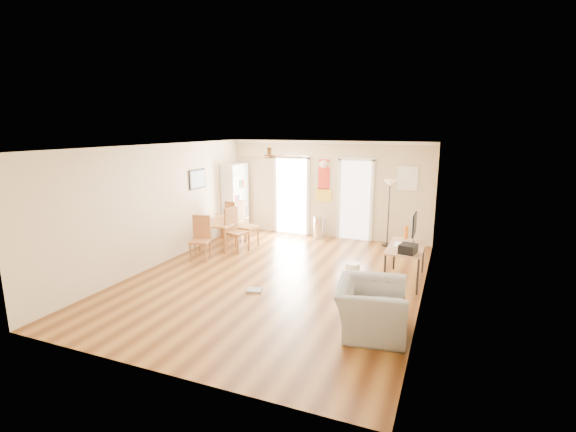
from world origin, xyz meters
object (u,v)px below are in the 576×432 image
at_px(printer, 408,249).
at_px(dining_chair_near, 200,239).
at_px(trash_can, 319,227).
at_px(dining_chair_right_b, 237,230).
at_px(dining_chair_far, 237,221).
at_px(wastebasket_b, 356,282).
at_px(computer_desk, 405,263).
at_px(torchiere_lamp, 388,213).
at_px(dining_table, 224,233).
at_px(bookshelf, 235,199).
at_px(armchair, 371,308).
at_px(dining_chair_right_a, 247,224).
at_px(wastebasket_a, 352,271).

bearing_deg(printer, dining_chair_near, -169.43).
height_order(dining_chair_near, trash_can, dining_chair_near).
xyz_separation_m(dining_chair_right_b, printer, (4.05, -0.97, 0.27)).
distance_m(dining_chair_right_b, printer, 4.17).
bearing_deg(dining_chair_near, printer, -18.00).
distance_m(dining_chair_far, wastebasket_b, 4.37).
height_order(dining_chair_far, trash_can, dining_chair_far).
distance_m(computer_desk, wastebasket_b, 1.15).
bearing_deg(dining_chair_near, computer_desk, -11.93).
xyz_separation_m(dining_chair_near, torchiere_lamp, (3.72, 2.76, 0.35)).
distance_m(dining_table, computer_desk, 4.59).
relative_size(bookshelf, dining_chair_near, 1.96).
xyz_separation_m(dining_table, armchair, (4.30, -3.08, 0.04)).
xyz_separation_m(dining_chair_far, computer_desk, (4.50, -1.41, -0.18)).
bearing_deg(armchair, dining_chair_near, 57.61).
xyz_separation_m(dining_table, dining_chair_far, (0.02, 0.62, 0.20)).
distance_m(trash_can, printer, 3.92).
height_order(bookshelf, dining_chair_far, bookshelf).
relative_size(dining_chair_right_a, dining_chair_near, 1.14).
xyz_separation_m(trash_can, armchair, (2.31, -4.70, 0.07)).
distance_m(dining_chair_right_a, computer_desk, 4.09).
height_order(bookshelf, dining_chair_near, bookshelf).
xyz_separation_m(bookshelf, torchiere_lamp, (4.21, 0.25, -0.13)).
bearing_deg(dining_chair_right_a, wastebasket_b, -112.15).
relative_size(bookshelf, torchiere_lamp, 1.16).
relative_size(dining_chair_far, wastebasket_b, 3.47).
height_order(dining_table, trash_can, dining_table).
relative_size(computer_desk, wastebasket_a, 4.09).
relative_size(dining_chair_right_a, dining_chair_right_b, 1.08).
bearing_deg(armchair, dining_table, 46.10).
relative_size(wastebasket_a, wastebasket_b, 1.06).
distance_m(dining_table, wastebasket_b, 4.09).
distance_m(computer_desk, armchair, 2.30).
relative_size(trash_can, computer_desk, 0.45).
height_order(bookshelf, armchair, bookshelf).
relative_size(bookshelf, dining_chair_far, 1.84).
height_order(bookshelf, computer_desk, bookshelf).
bearing_deg(dining_chair_right_a, computer_desk, -96.57).
relative_size(dining_chair_right_a, wastebasket_a, 3.51).
bearing_deg(wastebasket_b, bookshelf, 144.75).
bearing_deg(trash_can, dining_chair_near, -123.74).
distance_m(computer_desk, printer, 0.65).
distance_m(dining_chair_right_a, dining_chair_far, 0.68).
relative_size(dining_chair_right_b, wastebasket_b, 3.44).
xyz_separation_m(dining_chair_right_a, wastebasket_b, (3.20, -1.81, -0.41)).
bearing_deg(dining_chair_far, wastebasket_a, 152.99).
distance_m(dining_chair_near, torchiere_lamp, 4.65).
bearing_deg(dining_chair_right_b, printer, -89.07).
bearing_deg(dining_table, computer_desk, -9.93).
bearing_deg(wastebasket_b, torchiere_lamp, 88.72).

